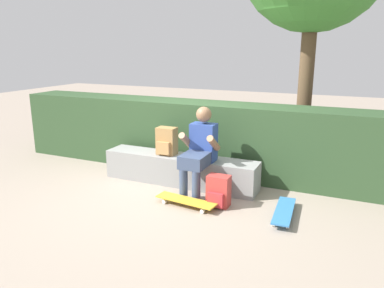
# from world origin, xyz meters

# --- Properties ---
(ground_plane) EXTENTS (24.00, 24.00, 0.00)m
(ground_plane) POSITION_xyz_m (0.00, 0.00, 0.00)
(ground_plane) COLOR gray
(bench_main) EXTENTS (2.30, 0.42, 0.42)m
(bench_main) POSITION_xyz_m (0.00, 0.27, 0.21)
(bench_main) COLOR gray
(bench_main) RESTS_ON ground
(person_skater) EXTENTS (0.49, 0.62, 1.17)m
(person_skater) POSITION_xyz_m (0.39, 0.07, 0.63)
(person_skater) COLOR #2D4793
(person_skater) RESTS_ON ground
(skateboard_near_person) EXTENTS (0.82, 0.29, 0.09)m
(skateboard_near_person) POSITION_xyz_m (0.42, -0.43, 0.07)
(skateboard_near_person) COLOR gold
(skateboard_near_person) RESTS_ON ground
(skateboard_beside_bench) EXTENTS (0.25, 0.81, 0.09)m
(skateboard_beside_bench) POSITION_xyz_m (1.61, -0.23, 0.07)
(skateboard_beside_bench) COLOR teal
(skateboard_beside_bench) RESTS_ON ground
(backpack_on_bench) EXTENTS (0.28, 0.23, 0.40)m
(backpack_on_bench) POSITION_xyz_m (-0.21, 0.26, 0.62)
(backpack_on_bench) COLOR #A37A47
(backpack_on_bench) RESTS_ON bench_main
(backpack_on_ground) EXTENTS (0.28, 0.23, 0.40)m
(backpack_on_ground) POSITION_xyz_m (0.79, -0.25, 0.19)
(backpack_on_ground) COLOR #B23833
(backpack_on_ground) RESTS_ON ground
(hedge_row) EXTENTS (6.35, 0.66, 1.11)m
(hedge_row) POSITION_xyz_m (-0.05, 0.96, 0.56)
(hedge_row) COLOR #2C4728
(hedge_row) RESTS_ON ground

